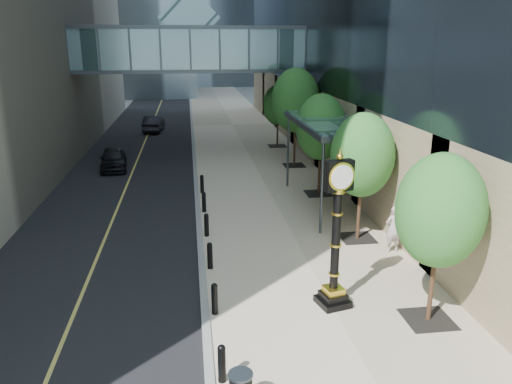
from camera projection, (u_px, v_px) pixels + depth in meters
road at (151, 127)px, 48.68m from camera, size 8.00×180.00×0.02m
sidewalk at (232, 125)px, 49.69m from camera, size 8.00×180.00×0.06m
curb at (192, 126)px, 49.18m from camera, size 0.25×180.00×0.07m
skywalk at (190, 46)px, 35.58m from camera, size 17.00×4.20×5.80m
entrance_canopy at (330, 124)px, 24.14m from camera, size 3.00×8.00×4.38m
bollard_row at (208, 240)px, 19.68m from camera, size 0.20×16.20×0.90m
street_trees at (319, 124)px, 26.64m from camera, size 3.11×28.41×6.39m
street_clock at (336, 242)px, 15.16m from camera, size 1.11×1.11×4.89m
pedestrian at (393, 229)px, 19.50m from camera, size 0.75×0.55×1.89m
car_near at (113, 159)px, 32.47m from camera, size 2.06×4.21×1.38m
car_far at (154, 124)px, 46.15m from camera, size 1.88×4.46×1.43m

